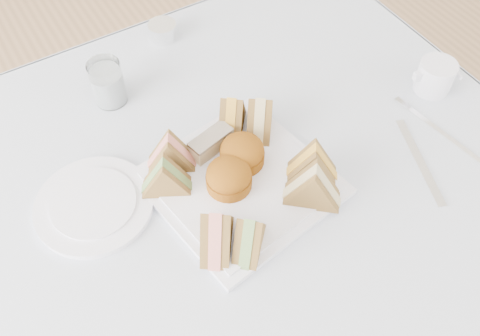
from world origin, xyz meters
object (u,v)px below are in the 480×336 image
serving_plate (240,183)px  creamer_jug (435,77)px  water_glass (107,83)px  table (257,279)px

serving_plate → creamer_jug: (0.45, 0.00, 0.03)m
creamer_jug → serving_plate: bearing=-165.3°
water_glass → creamer_jug: size_ratio=1.26×
serving_plate → water_glass: water_glass is taller
table → creamer_jug: size_ratio=12.51×
water_glass → table: bearing=-66.5°
table → serving_plate: bearing=150.1°
table → serving_plate: size_ratio=3.20×
table → creamer_jug: bearing=3.3°
water_glass → creamer_jug: (0.56, -0.30, -0.01)m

